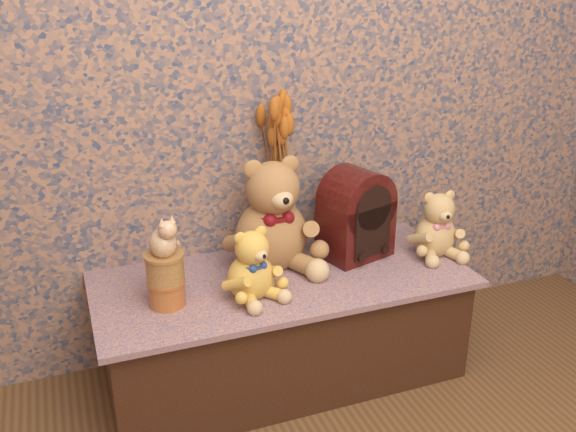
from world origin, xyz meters
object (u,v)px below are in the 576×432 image
at_px(cathedral_radio, 356,213).
at_px(ceramic_vase, 279,229).
at_px(teddy_small, 436,220).
at_px(cat_figurine, 162,234).
at_px(teddy_large, 271,208).
at_px(teddy_medium, 250,260).
at_px(biscuit_tin_lower, 167,293).

relative_size(cathedral_radio, ceramic_vase, 1.84).
xyz_separation_m(teddy_small, cat_figurine, (-0.99, -0.03, 0.11)).
distance_m(teddy_small, ceramic_vase, 0.57).
bearing_deg(teddy_small, cathedral_radio, 168.90).
bearing_deg(teddy_small, teddy_large, 174.21).
distance_m(ceramic_vase, cat_figurine, 0.54).
bearing_deg(cathedral_radio, teddy_medium, -176.92).
height_order(teddy_medium, ceramic_vase, teddy_medium).
relative_size(teddy_large, teddy_small, 1.63).
height_order(teddy_small, biscuit_tin_lower, teddy_small).
bearing_deg(ceramic_vase, biscuit_tin_lower, -152.04).
relative_size(teddy_large, biscuit_tin_lower, 3.75).
bearing_deg(biscuit_tin_lower, teddy_small, 1.93).
xyz_separation_m(teddy_medium, cathedral_radio, (0.44, 0.16, 0.04)).
distance_m(cathedral_radio, cat_figurine, 0.72).
xyz_separation_m(cathedral_radio, cat_figurine, (-0.70, -0.12, 0.07)).
xyz_separation_m(biscuit_tin_lower, cat_figurine, (0.00, 0.00, 0.20)).
distance_m(teddy_medium, cat_figurine, 0.29).
height_order(teddy_large, cat_figurine, teddy_large).
relative_size(cathedral_radio, biscuit_tin_lower, 2.91).
height_order(teddy_small, cat_figurine, cat_figurine).
bearing_deg(ceramic_vase, teddy_medium, -125.10).
bearing_deg(cat_figurine, teddy_medium, -29.35).
relative_size(teddy_small, cat_figurine, 1.93).
distance_m(teddy_medium, biscuit_tin_lower, 0.28).
bearing_deg(teddy_medium, cat_figurine, 155.10).
height_order(teddy_small, cathedral_radio, cathedral_radio).
bearing_deg(teddy_large, teddy_medium, -128.34).
bearing_deg(teddy_medium, teddy_large, 37.18).
distance_m(teddy_small, cat_figurine, 0.99).
xyz_separation_m(teddy_medium, biscuit_tin_lower, (-0.26, 0.04, -0.08)).
height_order(cathedral_radio, cat_figurine, cathedral_radio).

